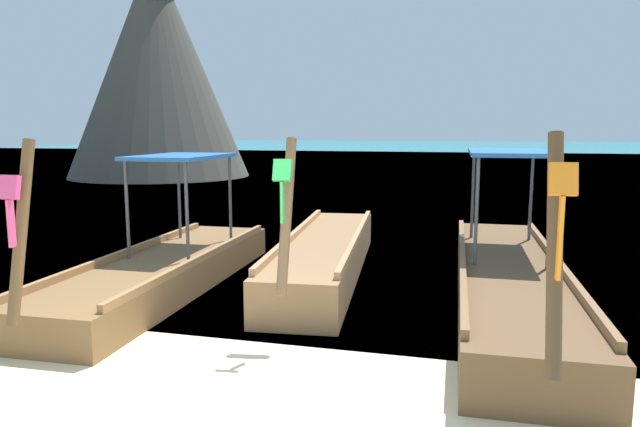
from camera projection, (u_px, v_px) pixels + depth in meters
name	position (u px, v px, depth m)	size (l,w,h in m)	color
ground	(226.00, 400.00, 5.23)	(120.00, 120.00, 0.00)	beige
sea_water	(450.00, 152.00, 64.09)	(120.00, 120.00, 0.00)	#147A89
longtail_boat_pink_ribbon	(164.00, 268.00, 8.83)	(1.57, 6.08, 2.34)	brown
longtail_boat_green_ribbon	(325.00, 256.00, 9.70)	(1.72, 6.43, 2.35)	olive
longtail_boat_orange_ribbon	(508.00, 279.00, 8.09)	(1.49, 7.44, 2.42)	brown
karst_rock	(154.00, 69.00, 29.61)	(9.39, 9.18, 11.33)	#47443D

